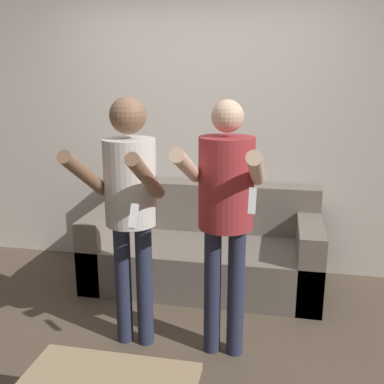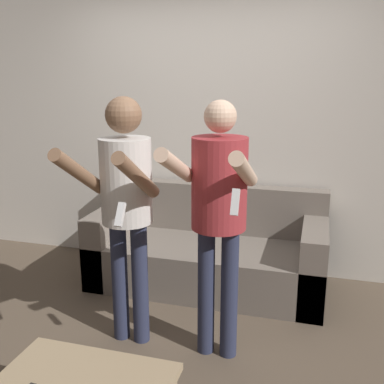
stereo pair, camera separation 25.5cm
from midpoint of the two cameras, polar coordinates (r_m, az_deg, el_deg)
The scene contains 5 objects.
ground_plane at distance 3.16m, azimuth -6.29°, elevation -20.02°, with size 14.00×14.00×0.00m, color brown.
wall_back at distance 4.15m, azimuth -0.27°, elevation 8.52°, with size 6.40×0.06×2.70m.
couch at distance 3.97m, azimuth -0.38°, elevation -7.75°, with size 1.98×0.84×0.83m.
person_standing_left at distance 2.89m, azimuth -10.43°, elevation -0.58°, with size 0.45×0.71×1.67m.
person_standing_right at distance 2.73m, azimuth 1.61°, elevation -1.28°, with size 0.46×0.71×1.66m.
Camera 1 is at (0.70, -2.50, 1.79)m, focal length 42.00 mm.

